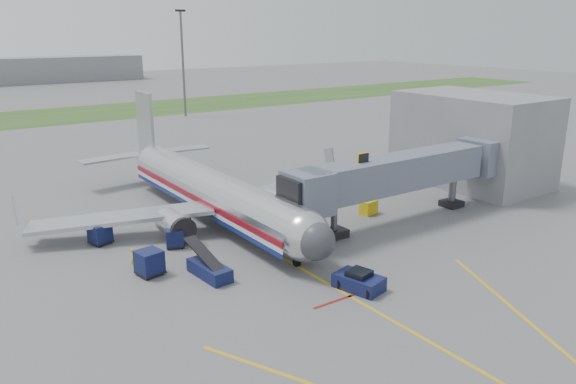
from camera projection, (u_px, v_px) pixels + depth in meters
ground at (313, 275)px, 39.99m from camera, size 400.00×400.00×0.00m
grass_strip at (37, 117)px, 110.86m from camera, size 300.00×25.00×0.01m
apron_markings at (387, 317)px, 34.16m from camera, size 21.52×50.00×0.01m
airliner at (212, 191)px, 51.26m from camera, size 32.10×35.67×10.25m
jet_bridge at (395, 174)px, 49.74m from camera, size 25.30×4.00×6.90m
terminal at (472, 139)px, 62.93m from camera, size 10.00×16.00×10.00m
light_mast_right at (183, 61)px, 109.75m from camera, size 2.00×0.44×20.40m
pushback_tug at (359, 281)px, 37.75m from camera, size 2.70×3.59×1.33m
baggage_cart_a at (175, 238)px, 44.99m from camera, size 1.82×1.82×1.52m
baggage_cart_b at (149, 263)px, 39.84m from camera, size 1.96×1.96×1.81m
baggage_cart_c at (100, 234)px, 45.65m from camera, size 1.90×1.90×1.65m
belt_loader at (209, 269)px, 39.64m from camera, size 1.83×4.73×2.27m
ground_power_cart at (368, 207)px, 53.08m from camera, size 1.79×1.36×1.30m
ramp_worker at (133, 258)px, 41.14m from camera, size 0.57×0.64×1.48m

